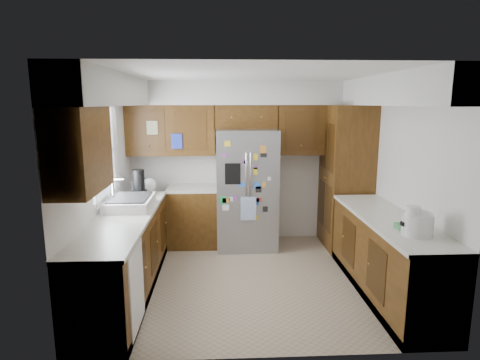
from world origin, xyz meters
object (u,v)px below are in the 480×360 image
paper_towel (412,222)px  fridge (247,189)px  rice_cooker (418,222)px  pantry (346,177)px

paper_towel → fridge: bearing=121.4°
fridge → rice_cooker: size_ratio=5.94×
fridge → paper_towel: 2.75m
fridge → rice_cooker: (1.50, -2.30, 0.15)m
rice_cooker → fridge: bearing=123.1°
pantry → paper_towel: (-0.07, -2.29, -0.01)m
paper_towel → rice_cooker: bearing=28.2°
fridge → pantry: bearing=-2.1°
rice_cooker → paper_towel: 0.08m
pantry → rice_cooker: size_ratio=7.10×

